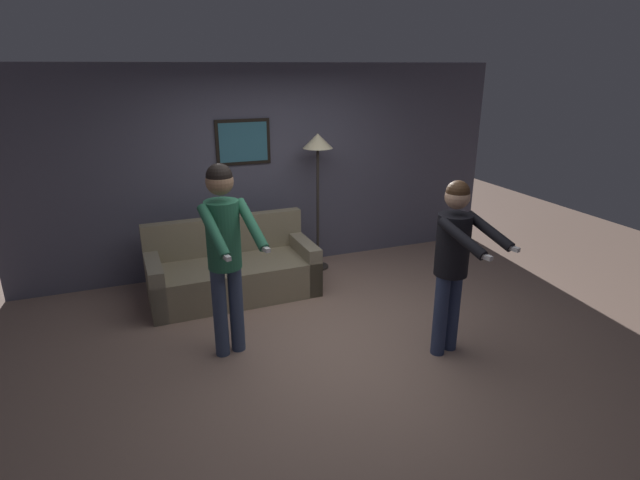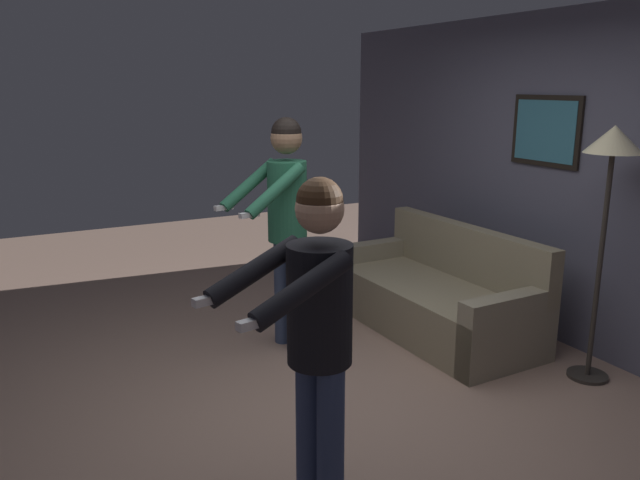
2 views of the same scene
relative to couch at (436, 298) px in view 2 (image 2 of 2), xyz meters
name	(u,v)px [view 2 (image 2 of 2)]	position (x,y,z in m)	size (l,w,h in m)	color
ground_plane	(335,402)	(0.71, -1.37, -0.28)	(12.00, 12.00, 0.00)	#9E7D6C
back_wall_assembly	(580,183)	(0.70, 0.77, 1.03)	(6.40, 0.09, 2.60)	#565568
couch	(436,298)	(0.00, 0.00, 0.00)	(1.92, 0.89, 0.87)	gray
torchiere_lamp	(611,165)	(1.23, 0.41, 1.24)	(0.38, 0.38, 1.78)	#332D28
person_standing_left	(285,210)	(-0.28, -1.25, 0.82)	(0.52, 0.71, 1.80)	#3A4868
person_standing_right	(316,321)	(1.61, -1.97, 0.72)	(0.52, 0.72, 1.65)	navy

